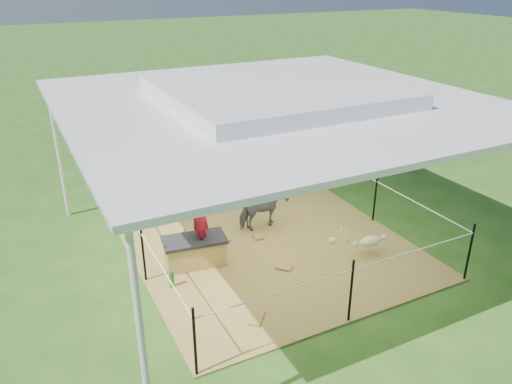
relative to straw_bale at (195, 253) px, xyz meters
name	(u,v)px	position (x,y,z in m)	size (l,w,h in m)	color
ground	(271,248)	(1.39, -0.09, -0.24)	(90.00, 90.00, 0.00)	#2D5919
hay_patch	(271,247)	(1.39, -0.09, -0.23)	(4.60, 4.60, 0.03)	brown
canopy_tent	(274,97)	(1.39, -0.09, 2.45)	(6.30, 6.30, 2.90)	silver
rope_fence	(272,216)	(1.39, -0.09, 0.40)	(4.54, 4.54, 1.00)	black
straw_bale	(195,253)	(0.00, 0.00, 0.00)	(0.96, 0.48, 0.43)	#B88B43
dark_cloth	(194,240)	(0.00, 0.00, 0.24)	(1.02, 0.53, 0.05)	black
woman	(198,208)	(0.10, 0.00, 0.79)	(0.42, 0.28, 1.15)	red
green_bottle	(172,279)	(-0.55, -0.45, -0.08)	(0.07, 0.07, 0.27)	#166520
pony	(263,210)	(1.58, 0.60, 0.17)	(0.41, 0.91, 0.77)	#4F5054
pink_hat	(263,188)	(1.58, 0.60, 0.61)	(0.24, 0.24, 0.11)	pink
foal	(370,240)	(2.77, -1.05, 0.07)	(1.01, 0.56, 0.56)	beige
trash_barrel	(264,113)	(4.78, 6.66, 0.19)	(0.55, 0.55, 0.86)	blue
picnic_table_near	(205,111)	(3.25, 7.78, 0.15)	(1.87, 1.35, 0.78)	brown
picnic_table_far	(283,93)	(6.78, 8.95, 0.14)	(1.85, 1.34, 0.77)	#512E1C
distant_person	(206,107)	(3.33, 7.84, 0.28)	(0.51, 0.40, 1.05)	#346EC5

